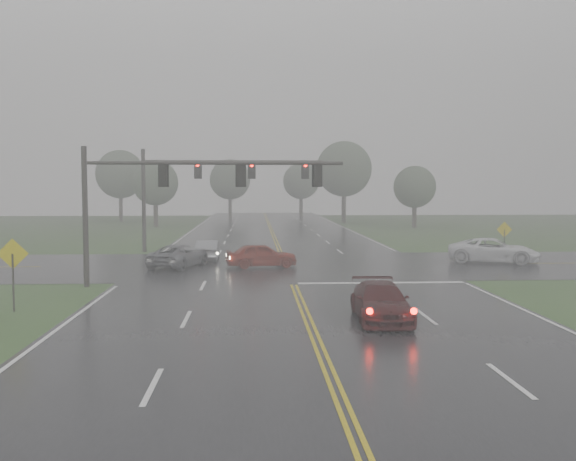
{
  "coord_description": "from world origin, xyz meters",
  "views": [
    {
      "loc": [
        -2.0,
        -17.65,
        4.96
      ],
      "look_at": [
        -0.17,
        16.0,
        2.6
      ],
      "focal_mm": 40.0,
      "sensor_mm": 36.0,
      "label": 1
    }
  ],
  "objects": [
    {
      "name": "main_road",
      "position": [
        0.0,
        20.0,
        0.0
      ],
      "size": [
        18.0,
        160.0,
        0.02
      ],
      "primitive_type": "cube",
      "color": "black",
      "rests_on": "ground"
    },
    {
      "name": "sedan_silver",
      "position": [
        -5.03,
        24.95,
        0.0
      ],
      "size": [
        1.44,
        4.09,
        1.34
      ],
      "primitive_type": "imported",
      "rotation": [
        0.0,
        0.0,
        3.15
      ],
      "color": "gray",
      "rests_on": "ground"
    },
    {
      "name": "signal_gantry_near",
      "position": [
        -6.25,
        14.1,
        4.85
      ],
      "size": [
        12.78,
        0.3,
        6.88
      ],
      "color": "black",
      "rests_on": "ground"
    },
    {
      "name": "tree_nw_b",
      "position": [
        -20.57,
        73.43,
        6.56
      ],
      "size": [
        6.78,
        6.78,
        9.96
      ],
      "color": "#2E261E",
      "rests_on": "ground"
    },
    {
      "name": "sign_diamond_east",
      "position": [
        14.89,
        24.52,
        1.71
      ],
      "size": [
        1.06,
        0.08,
        2.54
      ],
      "rotation": [
        0.0,
        0.0,
        0.01
      ],
      "color": "black",
      "rests_on": "ground"
    },
    {
      "name": "pickup_white",
      "position": [
        13.42,
        22.52,
        0.0
      ],
      "size": [
        6.23,
        4.38,
        1.58
      ],
      "primitive_type": "imported",
      "rotation": [
        0.0,
        0.0,
        1.23
      ],
      "color": "white",
      "rests_on": "ground"
    },
    {
      "name": "tree_e_near",
      "position": [
        17.08,
        57.34,
        4.81
      ],
      "size": [
        4.99,
        4.99,
        7.33
      ],
      "color": "#2E261E",
      "rests_on": "ground"
    },
    {
      "name": "ground",
      "position": [
        0.0,
        0.0,
        0.0
      ],
      "size": [
        180.0,
        180.0,
        0.0
      ],
      "primitive_type": "plane",
      "color": "#304F22",
      "rests_on": "ground"
    },
    {
      "name": "sedan_red",
      "position": [
        -1.51,
        21.07,
        0.0
      ],
      "size": [
        4.53,
        2.44,
        1.46
      ],
      "primitive_type": "imported",
      "rotation": [
        0.0,
        0.0,
        1.74
      ],
      "color": "maroon",
      "rests_on": "ground"
    },
    {
      "name": "tree_nw_a",
      "position": [
        -13.79,
        60.55,
        5.32
      ],
      "size": [
        5.51,
        5.51,
        8.1
      ],
      "color": "#2E261E",
      "rests_on": "ground"
    },
    {
      "name": "tree_n_mid",
      "position": [
        -5.48,
        79.18,
        5.88
      ],
      "size": [
        6.09,
        6.09,
        8.94
      ],
      "color": "#2E261E",
      "rests_on": "ground"
    },
    {
      "name": "sedan_maroon",
      "position": [
        2.67,
        5.42,
        0.0
      ],
      "size": [
        2.08,
        4.76,
        1.36
      ],
      "primitive_type": "imported",
      "rotation": [
        0.0,
        0.0,
        -0.04
      ],
      "color": "black",
      "rests_on": "ground"
    },
    {
      "name": "car_grey",
      "position": [
        -6.54,
        21.46,
        0.0
      ],
      "size": [
        3.76,
        5.39,
        1.37
      ],
      "primitive_type": "imported",
      "rotation": [
        0.0,
        0.0,
        2.81
      ],
      "color": "#585A60",
      "rests_on": "ground"
    },
    {
      "name": "tree_ne_a",
      "position": [
        10.18,
        68.12,
        7.2
      ],
      "size": [
        7.45,
        7.45,
        10.95
      ],
      "color": "#2E261E",
      "rests_on": "ground"
    },
    {
      "name": "signal_gantry_far",
      "position": [
        -5.99,
        30.92,
        5.41
      ],
      "size": [
        13.65,
        0.39,
        7.69
      ],
      "color": "black",
      "rests_on": "ground"
    },
    {
      "name": "tree_n_far",
      "position": [
        5.81,
        86.89,
        5.69
      ],
      "size": [
        5.9,
        5.9,
        8.67
      ],
      "color": "#2E261E",
      "rests_on": "ground"
    },
    {
      "name": "sign_diamond_west",
      "position": [
        -11.43,
        7.88,
        1.95
      ],
      "size": [
        1.21,
        0.14,
        2.9
      ],
      "rotation": [
        0.0,
        0.0,
        0.07
      ],
      "color": "black",
      "rests_on": "ground"
    },
    {
      "name": "cross_street",
      "position": [
        0.0,
        22.0,
        0.0
      ],
      "size": [
        120.0,
        14.0,
        0.02
      ],
      "primitive_type": "cube",
      "color": "black",
      "rests_on": "ground"
    },
    {
      "name": "stop_bar",
      "position": [
        4.5,
        14.4,
        0.0
      ],
      "size": [
        8.5,
        0.5,
        0.01
      ],
      "primitive_type": "cube",
      "color": "silver",
      "rests_on": "ground"
    }
  ]
}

